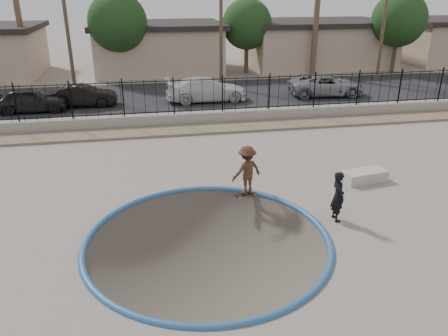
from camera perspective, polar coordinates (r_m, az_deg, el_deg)
ground at (r=24.79m, az=-6.62°, el=4.29°), size 120.00×120.00×2.20m
bowl_pit at (r=12.52m, az=-2.15°, el=-9.45°), size 6.84×6.84×1.80m
coping_ring at (r=12.52m, az=-2.15°, el=-9.45°), size 7.04×7.04×0.20m
rock_strip at (r=21.78m, az=-6.18°, el=4.90°), size 42.00×1.60×0.11m
retaining_wall at (r=22.76m, az=-6.44°, el=6.32°), size 42.00×0.45×0.60m
fence at (r=22.45m, az=-6.58°, el=9.26°), size 40.00×0.04×1.80m
street at (r=29.30m, az=-7.49°, el=9.40°), size 90.00×8.00×0.04m
house_center at (r=38.31m, az=-8.58°, el=15.42°), size 10.60×8.60×3.90m
house_east at (r=41.30m, az=11.98°, el=15.70°), size 12.60×8.60×3.90m
utility_pole_left at (r=30.89m, az=-19.94°, el=17.79°), size 1.70×0.24×9.00m
utility_pole_mid at (r=31.04m, az=-0.39°, el=19.54°), size 1.70×0.24×9.50m
utility_pole_right at (r=35.21m, az=20.28°, el=18.20°), size 1.70×0.24×9.00m
street_tree_left at (r=34.62m, az=-13.73°, el=17.99°), size 4.32×4.32×6.36m
street_tree_mid at (r=36.61m, az=3.02°, el=18.24°), size 3.96×3.96×5.83m
street_tree_right at (r=39.34m, az=21.90°, el=17.56°), size 4.32×4.32×6.36m
skater at (r=14.70m, az=2.99°, el=-0.63°), size 1.25×0.98×1.70m
skateboard at (r=15.02m, az=2.93°, el=-3.39°), size 0.88×0.44×0.07m
videographer at (r=13.62m, az=14.65°, el=-3.60°), size 0.38×0.58×1.59m
concrete_ledge at (r=16.87m, az=17.88°, el=-0.98°), size 1.69×0.94×0.40m
car_a at (r=27.23m, az=-23.85°, el=8.18°), size 4.05×1.64×1.38m
car_b at (r=27.39m, az=-17.89°, el=8.97°), size 3.88×1.46×1.27m
car_c at (r=27.42m, az=-2.29°, el=10.25°), size 5.07×2.20×1.45m
car_d at (r=29.57m, az=13.22°, el=10.50°), size 5.05×2.66×1.36m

